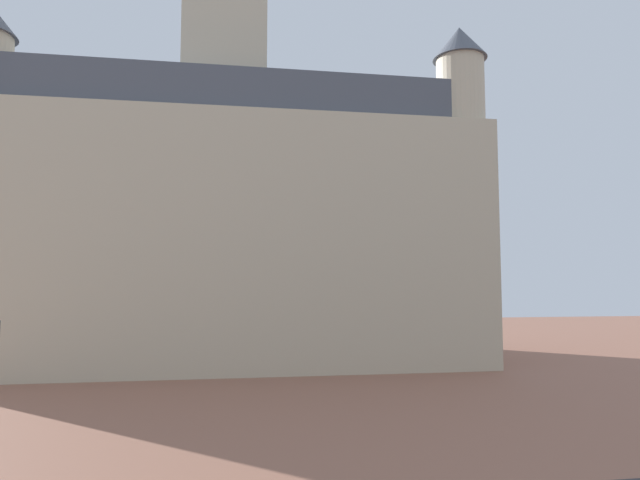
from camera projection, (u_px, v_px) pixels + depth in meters
landmark_building at (235, 214)px, 33.92m from camera, size 29.46×12.74×33.66m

